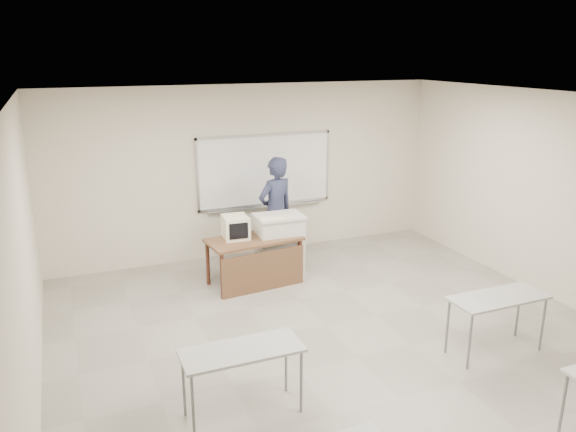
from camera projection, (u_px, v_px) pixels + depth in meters
name	position (u px, v px, depth m)	size (l,w,h in m)	color
floor	(358.00, 358.00, 6.72)	(7.00, 8.00, 0.01)	gray
whiteboard	(265.00, 171.00, 9.93)	(2.48, 0.10, 1.31)	white
student_desks	(430.00, 364.00, 5.33)	(4.40, 2.20, 0.73)	#ACADA7
instructor_desk	(256.00, 253.00, 8.62)	(1.43, 0.72, 0.75)	brown
podium	(279.00, 247.00, 8.95)	(0.75, 0.55, 1.05)	silver
crt_monitor	(236.00, 227.00, 8.64)	(0.38, 0.43, 0.36)	#E9E7C4
laptop	(276.00, 230.00, 8.88)	(0.35, 0.32, 0.26)	black
mouse	(285.00, 232.00, 8.91)	(0.10, 0.06, 0.04)	#B5B7BD
keyboard	(273.00, 218.00, 8.64)	(0.40, 0.13, 0.02)	#E9E7C4
presenter	(276.00, 212.00, 9.40)	(0.68, 0.45, 1.87)	black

